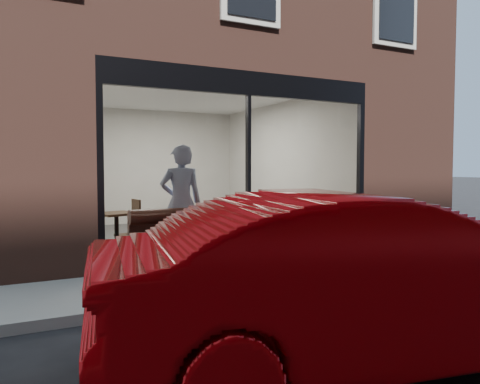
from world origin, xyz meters
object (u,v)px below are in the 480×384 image
person (181,202)px  cafe_table_left (116,214)px  banquette (238,244)px  parked_car (363,280)px  cafe_chair_right (281,228)px  cafe_table_right (295,209)px  cafe_chair_left (127,235)px

person → cafe_table_left: size_ratio=3.11×
banquette → parked_car: parked_car is taller
person → cafe_chair_right: (2.76, 1.17, -0.75)m
banquette → cafe_chair_right: 2.29m
cafe_table_right → parked_car: size_ratio=0.16×
banquette → cafe_chair_right: (1.79, 1.43, 0.01)m
banquette → cafe_chair_right: size_ratio=10.00×
banquette → cafe_chair_right: bearing=38.7°
cafe_table_right → cafe_chair_right: bearing=80.1°
banquette → cafe_table_left: bearing=146.0°
cafe_table_right → cafe_chair_left: (-3.19, 1.19, -0.50)m
cafe_table_right → parked_car: bearing=-118.4°
person → cafe_table_right: size_ratio=2.92×
cafe_table_left → cafe_table_right: bearing=-9.7°
cafe_table_left → cafe_table_right: 3.57m
cafe_chair_right → cafe_chair_left: bearing=-25.2°
person → cafe_table_left: bearing=-36.2°
cafe_table_left → person: bearing=-48.0°
banquette → cafe_table_right: bearing=21.7°
person → cafe_table_right: 2.66m
cafe_chair_left → parked_car: 6.44m
banquette → parked_car: size_ratio=0.94×
parked_car → cafe_table_right: bearing=-18.6°
cafe_table_left → parked_car: bearing=-83.1°
cafe_table_right → parked_car: parked_car is taller
cafe_chair_left → cafe_chair_right: bearing=166.4°
cafe_table_left → cafe_chair_right: 3.69m
banquette → person: person is taller
cafe_table_left → cafe_chair_left: cafe_table_left is taller
cafe_chair_left → banquette: bearing=123.2°
cafe_chair_left → cafe_chair_right: size_ratio=1.05×
banquette → cafe_table_right: 1.85m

